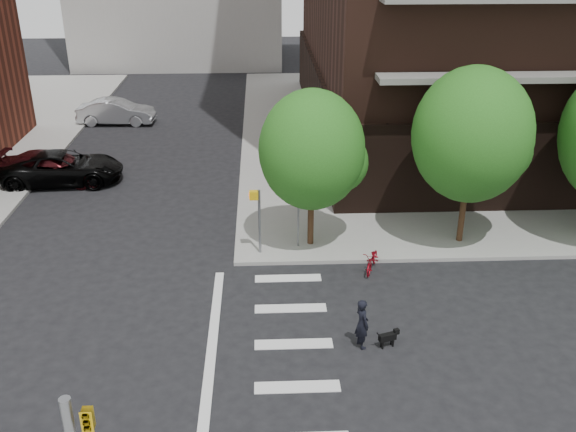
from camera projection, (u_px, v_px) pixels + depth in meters
ground at (189, 390)px, 17.73m from camera, size 120.00×120.00×0.00m
sidewalk_ne at (557, 129)px, 39.84m from camera, size 39.00×33.00×0.15m
crosswalk at (269, 388)px, 17.81m from camera, size 3.85×13.00×0.01m
tree_a at (312, 150)px, 23.91m from camera, size 4.00×4.00×5.90m
tree_b at (472, 135)px, 23.94m from camera, size 4.50×4.50×6.65m
pedestrian_signal at (268, 211)px, 24.24m from camera, size 2.18×0.67×2.60m
parked_car_black at (63, 168)px, 31.49m from camera, size 3.01×5.91×1.60m
parked_car_maroon at (53, 168)px, 31.58m from camera, size 2.64×5.51×1.55m
parked_car_silver at (116, 112)px, 40.80m from camera, size 1.90×4.88×1.58m
scooter at (372, 260)px, 23.70m from camera, size 1.09×1.68×0.83m
dog_walker at (362, 323)px, 19.25m from camera, size 0.69×0.57×1.63m
dog at (389, 337)px, 19.43m from camera, size 0.67×0.35×0.56m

